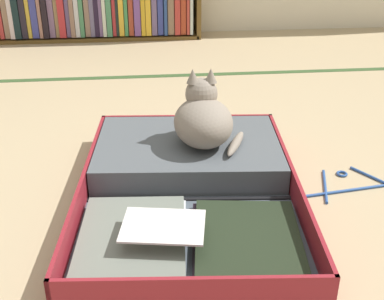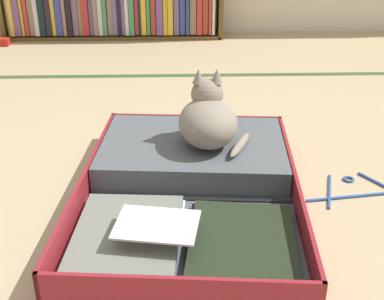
% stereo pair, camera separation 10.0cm
% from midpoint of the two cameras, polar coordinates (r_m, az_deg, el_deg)
% --- Properties ---
extents(ground_plane, '(10.00, 10.00, 0.00)m').
position_cam_midpoint_polar(ground_plane, '(1.66, -2.62, -6.80)').
color(ground_plane, tan).
extents(tatami_border, '(4.80, 0.05, 0.00)m').
position_cam_midpoint_polar(tatami_border, '(2.91, -4.27, 8.35)').
color(tatami_border, '#36532A').
rests_on(tatami_border, ground_plane).
extents(open_suitcase, '(0.78, 1.05, 0.11)m').
position_cam_midpoint_polar(open_suitcase, '(1.75, -2.19, -3.11)').
color(open_suitcase, maroon).
rests_on(open_suitcase, ground_plane).
extents(black_cat, '(0.27, 0.28, 0.27)m').
position_cam_midpoint_polar(black_cat, '(1.81, -0.31, 3.54)').
color(black_cat, gray).
rests_on(black_cat, open_suitcase).
extents(clothes_hanger, '(0.40, 0.23, 0.01)m').
position_cam_midpoint_polar(clothes_hanger, '(1.87, 16.20, -3.71)').
color(clothes_hanger, '#28519D').
rests_on(clothes_hanger, ground_plane).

